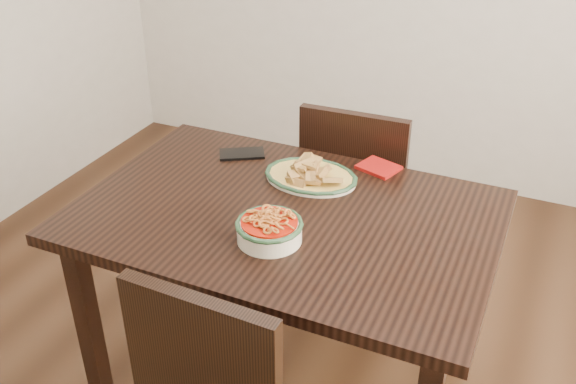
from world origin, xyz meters
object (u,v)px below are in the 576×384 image
at_px(chair_far, 357,191).
at_px(smartphone, 242,154).
at_px(noodle_bowl, 269,228).
at_px(dining_table, 285,234).
at_px(fish_plate, 311,168).

distance_m(chair_far, smartphone, 0.55).
distance_m(noodle_bowl, smartphone, 0.56).
height_order(chair_far, smartphone, chair_far).
height_order(dining_table, chair_far, chair_far).
height_order(chair_far, fish_plate, chair_far).
height_order(dining_table, noodle_bowl, noodle_bowl).
relative_size(dining_table, smartphone, 8.03).
height_order(fish_plate, noodle_bowl, fish_plate).
height_order(fish_plate, smartphone, fish_plate).
distance_m(dining_table, fish_plate, 0.26).
relative_size(fish_plate, noodle_bowl, 1.58).
distance_m(fish_plate, smartphone, 0.31).
bearing_deg(smartphone, noodle_bowl, -84.23).
relative_size(dining_table, chair_far, 1.47).
height_order(dining_table, smartphone, smartphone).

